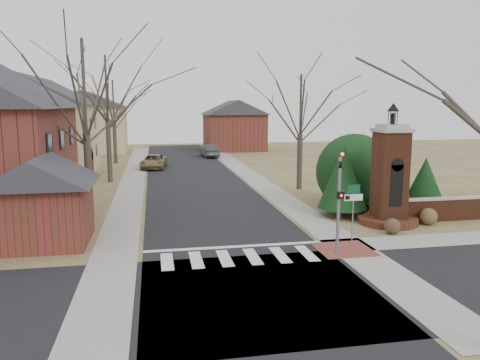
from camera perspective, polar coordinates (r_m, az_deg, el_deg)
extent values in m
plane|color=brown|center=(19.24, 0.30, -10.19)|extent=(120.00, 120.00, 0.00)
cube|color=black|center=(40.48, -5.59, 0.07)|extent=(8.00, 70.00, 0.01)
cube|color=black|center=(16.50, 2.32, -13.56)|extent=(120.00, 8.00, 0.01)
cube|color=silver|center=(19.98, -0.14, -9.42)|extent=(8.00, 2.20, 0.02)
cube|color=silver|center=(21.39, -0.88, -8.16)|extent=(8.00, 0.35, 0.02)
cube|color=gray|center=(41.25, 1.62, 0.28)|extent=(2.00, 60.00, 0.02)
cube|color=gray|center=(40.37, -12.96, -0.14)|extent=(2.00, 60.00, 0.02)
cube|color=brown|center=(21.51, 12.57, -8.27)|extent=(2.40, 2.40, 0.02)
cylinder|color=slate|center=(20.44, 11.92, -3.11)|extent=(0.14, 0.14, 4.20)
imported|color=black|center=(20.12, 12.10, 2.32)|extent=(0.15, 0.18, 0.90)
sphere|color=#FF0C05|center=(19.89, 12.38, 3.10)|extent=(0.14, 0.14, 0.14)
cube|color=black|center=(20.18, 12.16, -1.83)|extent=(0.28, 0.16, 0.30)
sphere|color=#FF0C05|center=(20.09, 12.26, -1.88)|extent=(0.11, 0.11, 0.11)
cylinder|color=slate|center=(22.37, 13.57, -4.21)|extent=(0.06, 0.06, 2.60)
cube|color=silver|center=(22.18, 13.68, -2.08)|extent=(0.90, 0.03, 0.30)
cube|color=black|center=(22.04, 12.98, -2.13)|extent=(0.22, 0.02, 0.18)
cube|color=#0E4329|center=(22.10, 13.71, -1.07)|extent=(0.60, 0.03, 0.40)
cylinder|color=#5D2F1B|center=(26.72, 17.54, -4.68)|extent=(3.20, 3.20, 0.36)
cube|color=#5D2F1B|center=(26.28, 17.78, 0.24)|extent=(1.50, 1.50, 5.00)
cube|color=black|center=(25.71, 18.51, -0.66)|extent=(0.70, 0.10, 2.20)
cube|color=gray|center=(26.03, 18.06, 5.80)|extent=(1.70, 1.70, 0.20)
cube|color=gray|center=(26.02, 18.08, 6.24)|extent=(1.30, 1.30, 0.20)
cylinder|color=black|center=(26.00, 18.12, 7.12)|extent=(0.20, 0.20, 0.60)
cone|color=black|center=(25.99, 18.19, 8.44)|extent=(0.64, 0.64, 0.45)
cube|color=#5D2F1B|center=(29.00, 25.46, -3.23)|extent=(7.50, 0.40, 1.20)
cube|color=gray|center=(28.88, 25.55, -1.97)|extent=(7.50, 0.50, 0.10)
cube|color=#C9C086|center=(46.05, -23.26, 4.47)|extent=(9.00, 12.00, 6.40)
cube|color=maroon|center=(23.43, -22.87, -3.83)|extent=(4.00, 4.00, 2.80)
cube|color=maroon|center=(22.60, -26.37, 0.60)|extent=(0.75, 0.75, 1.82)
cube|color=#C9C086|center=(66.47, -18.08, 5.81)|extent=(10.00, 8.00, 6.00)
cube|color=#C9C086|center=(65.23, -20.90, 9.11)|extent=(0.75, 0.75, 3.08)
cube|color=maroon|center=(66.93, -0.74, 5.85)|extent=(8.00, 8.00, 5.00)
cube|color=maroon|center=(64.88, -2.47, 8.74)|extent=(0.75, 0.75, 2.80)
cylinder|color=#473D33|center=(27.70, 12.31, -3.83)|extent=(0.20, 0.20, 0.50)
cone|color=black|center=(27.31, 12.45, 0.37)|extent=(2.80, 2.80, 3.60)
cylinder|color=#473D33|center=(30.15, 17.22, -2.97)|extent=(0.20, 0.20, 0.50)
cone|color=black|center=(29.76, 17.43, 1.45)|extent=(3.40, 3.40, 4.20)
cylinder|color=#473D33|center=(30.30, 21.45, -3.15)|extent=(0.20, 0.20, 0.50)
cone|color=black|center=(30.01, 21.63, -0.06)|extent=(2.40, 2.40, 2.80)
sphere|color=black|center=(30.29, 13.76, 1.36)|extent=(4.80, 4.80, 4.80)
cylinder|color=#473D33|center=(27.35, -17.97, 0.39)|extent=(0.40, 0.40, 4.83)
cylinder|color=#473D33|center=(40.17, -15.66, 3.32)|extent=(0.40, 0.40, 5.04)
cylinder|color=#473D33|center=(53.15, -14.99, 4.36)|extent=(0.40, 0.40, 4.41)
cylinder|color=#473D33|center=(35.81, 7.27, 2.23)|extent=(0.40, 0.40, 4.20)
imported|color=olive|center=(48.11, -10.48, 2.23)|extent=(2.95, 5.23, 1.38)
imported|color=#3A3D42|center=(57.71, -3.75, 3.58)|extent=(2.06, 4.82, 1.55)
sphere|color=#4E3623|center=(24.59, 18.08, -5.37)|extent=(0.79, 0.79, 0.79)
sphere|color=brown|center=(27.08, 22.01, -4.15)|extent=(0.91, 0.91, 0.91)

